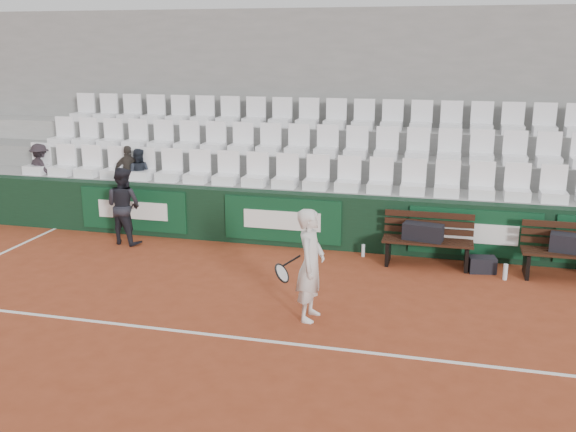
# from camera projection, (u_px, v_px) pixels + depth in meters

# --- Properties ---
(ground) EXTENTS (80.00, 80.00, 0.00)m
(ground) POSITION_uv_depth(u_px,v_px,m) (222.00, 336.00, 8.28)
(ground) COLOR #963E22
(ground) RESTS_ON ground
(court_baseline) EXTENTS (18.00, 0.06, 0.01)m
(court_baseline) POSITION_uv_depth(u_px,v_px,m) (222.00, 336.00, 8.28)
(court_baseline) COLOR white
(court_baseline) RESTS_ON ground
(back_barrier) EXTENTS (18.00, 0.34, 1.00)m
(back_barrier) POSITION_uv_depth(u_px,v_px,m) (298.00, 220.00, 11.87)
(back_barrier) COLOR black
(back_barrier) RESTS_ON ground
(grandstand_tier_front) EXTENTS (18.00, 0.95, 1.00)m
(grandstand_tier_front) POSITION_uv_depth(u_px,v_px,m) (302.00, 211.00, 12.48)
(grandstand_tier_front) COLOR #999A97
(grandstand_tier_front) RESTS_ON ground
(grandstand_tier_mid) EXTENTS (18.00, 0.95, 1.45)m
(grandstand_tier_mid) POSITION_uv_depth(u_px,v_px,m) (313.00, 189.00, 13.31)
(grandstand_tier_mid) COLOR gray
(grandstand_tier_mid) RESTS_ON ground
(grandstand_tier_back) EXTENTS (18.00, 0.95, 1.90)m
(grandstand_tier_back) POSITION_uv_depth(u_px,v_px,m) (322.00, 170.00, 14.14)
(grandstand_tier_back) COLOR #999997
(grandstand_tier_back) RESTS_ON ground
(grandstand_rear_wall) EXTENTS (18.00, 0.30, 4.40)m
(grandstand_rear_wall) POSITION_uv_depth(u_px,v_px,m) (328.00, 110.00, 14.40)
(grandstand_rear_wall) COLOR gray
(grandstand_rear_wall) RESTS_ON ground
(seat_row_front) EXTENTS (11.90, 0.44, 0.63)m
(seat_row_front) POSITION_uv_depth(u_px,v_px,m) (301.00, 172.00, 12.10)
(seat_row_front) COLOR white
(seat_row_front) RESTS_ON grandstand_tier_front
(seat_row_mid) EXTENTS (11.90, 0.44, 0.63)m
(seat_row_mid) POSITION_uv_depth(u_px,v_px,m) (311.00, 141.00, 12.87)
(seat_row_mid) COLOR white
(seat_row_mid) RESTS_ON grandstand_tier_mid
(seat_row_back) EXTENTS (11.90, 0.44, 0.63)m
(seat_row_back) POSITION_uv_depth(u_px,v_px,m) (321.00, 113.00, 13.65)
(seat_row_back) COLOR silver
(seat_row_back) RESTS_ON grandstand_tier_back
(bench_left) EXTENTS (1.50, 0.56, 0.45)m
(bench_left) POSITION_uv_depth(u_px,v_px,m) (427.00, 253.00, 10.86)
(bench_left) COLOR black
(bench_left) RESTS_ON ground
(bench_right) EXTENTS (1.50, 0.56, 0.45)m
(bench_right) POSITION_uv_depth(u_px,v_px,m) (570.00, 266.00, 10.23)
(bench_right) COLOR black
(bench_right) RESTS_ON ground
(sports_bag_left) EXTENTS (0.70, 0.40, 0.28)m
(sports_bag_left) POSITION_uv_depth(u_px,v_px,m) (423.00, 232.00, 10.78)
(sports_bag_left) COLOR black
(sports_bag_left) RESTS_ON bench_left
(sports_bag_right) EXTENTS (0.66, 0.40, 0.29)m
(sports_bag_right) POSITION_uv_depth(u_px,v_px,m) (571.00, 243.00, 10.15)
(sports_bag_right) COLOR black
(sports_bag_right) RESTS_ON bench_right
(sports_bag_ground) EXTENTS (0.47, 0.34, 0.26)m
(sports_bag_ground) POSITION_uv_depth(u_px,v_px,m) (482.00, 264.00, 10.57)
(sports_bag_ground) COLOR black
(sports_bag_ground) RESTS_ON ground
(water_bottle_near) EXTENTS (0.06, 0.06, 0.22)m
(water_bottle_near) POSITION_uv_depth(u_px,v_px,m) (363.00, 250.00, 11.35)
(water_bottle_near) COLOR silver
(water_bottle_near) RESTS_ON ground
(water_bottle_far) EXTENTS (0.07, 0.07, 0.26)m
(water_bottle_far) POSITION_uv_depth(u_px,v_px,m) (505.00, 272.00, 10.23)
(water_bottle_far) COLOR silver
(water_bottle_far) RESTS_ON ground
(tennis_player) EXTENTS (0.70, 0.59, 1.55)m
(tennis_player) POSITION_uv_depth(u_px,v_px,m) (310.00, 265.00, 8.63)
(tennis_player) COLOR silver
(tennis_player) RESTS_ON ground
(ball_kid) EXTENTS (0.81, 0.69, 1.45)m
(ball_kid) POSITION_uv_depth(u_px,v_px,m) (124.00, 206.00, 11.96)
(ball_kid) COLOR black
(ball_kid) RESTS_ON ground
(spectator_a) EXTENTS (0.79, 0.62, 1.08)m
(spectator_a) POSITION_uv_depth(u_px,v_px,m) (38.00, 148.00, 13.43)
(spectator_a) COLOR black
(spectator_a) RESTS_ON grandstand_tier_front
(spectator_b) EXTENTS (0.70, 0.43, 1.11)m
(spectator_b) POSITION_uv_depth(u_px,v_px,m) (128.00, 151.00, 12.94)
(spectator_b) COLOR #342F29
(spectator_b) RESTS_ON grandstand_tier_front
(spectator_c) EXTENTS (0.59, 0.50, 1.06)m
(spectator_c) POSITION_uv_depth(u_px,v_px,m) (137.00, 153.00, 12.89)
(spectator_c) COLOR black
(spectator_c) RESTS_ON grandstand_tier_front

